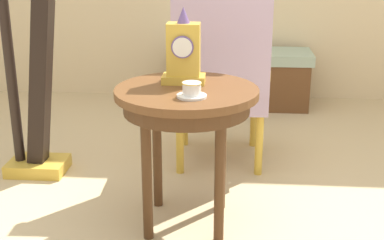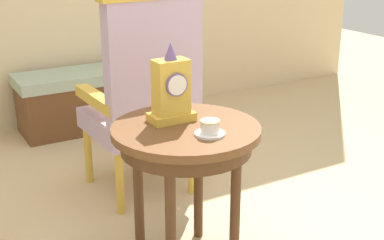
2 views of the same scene
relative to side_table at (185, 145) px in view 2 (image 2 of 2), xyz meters
name	(u,v)px [view 2 (image 2 of 2)]	position (x,y,z in m)	size (l,w,h in m)	color
side_table	(185,145)	(0.00, 0.00, 0.00)	(0.63, 0.63, 0.65)	brown
teacup_left	(210,128)	(0.04, -0.14, 0.11)	(0.12, 0.12, 0.06)	white
mantel_clock	(171,90)	(-0.02, 0.09, 0.22)	(0.19, 0.11, 0.34)	gold
armchair	(145,94)	(0.13, 0.68, 0.03)	(0.56, 0.55, 1.14)	#B299B7
window_bench	(92,98)	(0.25, 1.89, -0.34)	(1.10, 0.40, 0.44)	#9EB299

